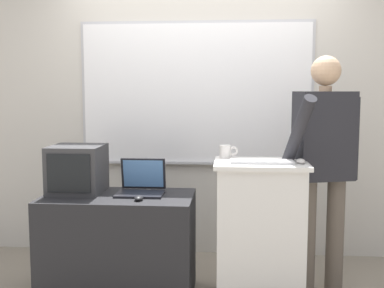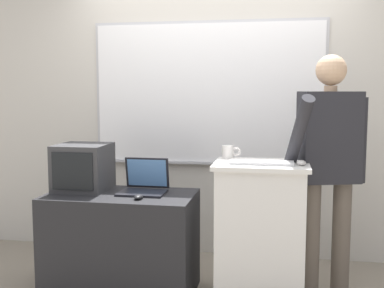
{
  "view_description": "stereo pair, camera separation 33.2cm",
  "coord_description": "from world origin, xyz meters",
  "px_view_note": "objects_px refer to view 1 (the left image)",
  "views": [
    {
      "loc": [
        0.25,
        -3.0,
        1.5
      ],
      "look_at": [
        -0.01,
        0.29,
        1.13
      ],
      "focal_mm": 45.0,
      "sensor_mm": 36.0,
      "label": 1
    },
    {
      "loc": [
        0.58,
        -2.96,
        1.5
      ],
      "look_at": [
        -0.01,
        0.29,
        1.13
      ],
      "focal_mm": 45.0,
      "sensor_mm": 36.0,
      "label": 2
    }
  ],
  "objects_px": {
    "lectern_podium": "(260,232)",
    "side_desk": "(119,246)",
    "computer_mouse_by_laptop": "(139,198)",
    "coffee_mug": "(226,151)",
    "person_presenter": "(323,158)",
    "computer_mouse_by_keyboard": "(301,161)",
    "wireless_keyboard": "(262,162)",
    "laptop": "(142,184)",
    "crt_monitor": "(77,169)"
  },
  "relations": [
    {
      "from": "computer_mouse_by_laptop",
      "to": "crt_monitor",
      "type": "height_order",
      "value": "crt_monitor"
    },
    {
      "from": "side_desk",
      "to": "wireless_keyboard",
      "type": "distance_m",
      "value": 1.2
    },
    {
      "from": "side_desk",
      "to": "computer_mouse_by_keyboard",
      "type": "distance_m",
      "value": 1.43
    },
    {
      "from": "laptop",
      "to": "wireless_keyboard",
      "type": "xyz_separation_m",
      "value": [
        0.86,
        -0.16,
        0.2
      ]
    },
    {
      "from": "computer_mouse_by_laptop",
      "to": "coffee_mug",
      "type": "bearing_deg",
      "value": 27.78
    },
    {
      "from": "laptop",
      "to": "crt_monitor",
      "type": "relative_size",
      "value": 0.87
    },
    {
      "from": "person_presenter",
      "to": "side_desk",
      "type": "bearing_deg",
      "value": 170.79
    },
    {
      "from": "wireless_keyboard",
      "to": "computer_mouse_by_laptop",
      "type": "bearing_deg",
      "value": -174.73
    },
    {
      "from": "computer_mouse_by_keyboard",
      "to": "coffee_mug",
      "type": "relative_size",
      "value": 0.72
    },
    {
      "from": "wireless_keyboard",
      "to": "crt_monitor",
      "type": "distance_m",
      "value": 1.35
    },
    {
      "from": "side_desk",
      "to": "crt_monitor",
      "type": "height_order",
      "value": "crt_monitor"
    },
    {
      "from": "side_desk",
      "to": "crt_monitor",
      "type": "xyz_separation_m",
      "value": [
        -0.32,
        0.08,
        0.55
      ]
    },
    {
      "from": "lectern_podium",
      "to": "laptop",
      "type": "bearing_deg",
      "value": 173.65
    },
    {
      "from": "crt_monitor",
      "to": "wireless_keyboard",
      "type": "bearing_deg",
      "value": -6.43
    },
    {
      "from": "computer_mouse_by_laptop",
      "to": "coffee_mug",
      "type": "xyz_separation_m",
      "value": [
        0.59,
        0.31,
        0.29
      ]
    },
    {
      "from": "laptop",
      "to": "computer_mouse_by_keyboard",
      "type": "bearing_deg",
      "value": -8.08
    },
    {
      "from": "wireless_keyboard",
      "to": "computer_mouse_by_keyboard",
      "type": "bearing_deg",
      "value": -0.54
    },
    {
      "from": "side_desk",
      "to": "laptop",
      "type": "bearing_deg",
      "value": 29.42
    },
    {
      "from": "person_presenter",
      "to": "laptop",
      "type": "height_order",
      "value": "person_presenter"
    },
    {
      "from": "wireless_keyboard",
      "to": "computer_mouse_by_laptop",
      "type": "relative_size",
      "value": 4.26
    },
    {
      "from": "computer_mouse_by_laptop",
      "to": "computer_mouse_by_keyboard",
      "type": "distance_m",
      "value": 1.13
    },
    {
      "from": "side_desk",
      "to": "wireless_keyboard",
      "type": "xyz_separation_m",
      "value": [
        1.02,
        -0.07,
        0.64
      ]
    },
    {
      "from": "person_presenter",
      "to": "crt_monitor",
      "type": "relative_size",
      "value": 4.46
    },
    {
      "from": "computer_mouse_by_laptop",
      "to": "computer_mouse_by_keyboard",
      "type": "relative_size",
      "value": 1.0
    },
    {
      "from": "person_presenter",
      "to": "computer_mouse_by_keyboard",
      "type": "relative_size",
      "value": 17.4
    },
    {
      "from": "computer_mouse_by_laptop",
      "to": "side_desk",
      "type": "bearing_deg",
      "value": 140.92
    },
    {
      "from": "person_presenter",
      "to": "computer_mouse_by_laptop",
      "type": "height_order",
      "value": "person_presenter"
    },
    {
      "from": "computer_mouse_by_keyboard",
      "to": "crt_monitor",
      "type": "xyz_separation_m",
      "value": [
        -1.6,
        0.15,
        -0.1
      ]
    },
    {
      "from": "person_presenter",
      "to": "computer_mouse_by_keyboard",
      "type": "bearing_deg",
      "value": -144.85
    },
    {
      "from": "person_presenter",
      "to": "wireless_keyboard",
      "type": "xyz_separation_m",
      "value": [
        -0.46,
        -0.24,
        0.0
      ]
    },
    {
      "from": "wireless_keyboard",
      "to": "crt_monitor",
      "type": "height_order",
      "value": "crt_monitor"
    },
    {
      "from": "computer_mouse_by_keyboard",
      "to": "crt_monitor",
      "type": "relative_size",
      "value": 0.26
    },
    {
      "from": "crt_monitor",
      "to": "computer_mouse_by_laptop",
      "type": "bearing_deg",
      "value": -24.5
    },
    {
      "from": "lectern_podium",
      "to": "wireless_keyboard",
      "type": "bearing_deg",
      "value": -86.48
    },
    {
      "from": "person_presenter",
      "to": "wireless_keyboard",
      "type": "distance_m",
      "value": 0.52
    },
    {
      "from": "lectern_podium",
      "to": "side_desk",
      "type": "bearing_deg",
      "value": 179.58
    },
    {
      "from": "computer_mouse_by_keyboard",
      "to": "coffee_mug",
      "type": "bearing_deg",
      "value": 154.9
    },
    {
      "from": "computer_mouse_by_laptop",
      "to": "crt_monitor",
      "type": "relative_size",
      "value": 0.26
    },
    {
      "from": "laptop",
      "to": "wireless_keyboard",
      "type": "height_order",
      "value": "wireless_keyboard"
    },
    {
      "from": "person_presenter",
      "to": "crt_monitor",
      "type": "distance_m",
      "value": 1.8
    },
    {
      "from": "lectern_podium",
      "to": "wireless_keyboard",
      "type": "xyz_separation_m",
      "value": [
        0.0,
        -0.06,
        0.51
      ]
    },
    {
      "from": "lectern_podium",
      "to": "wireless_keyboard",
      "type": "distance_m",
      "value": 0.51
    },
    {
      "from": "lectern_podium",
      "to": "coffee_mug",
      "type": "xyz_separation_m",
      "value": [
        -0.24,
        0.17,
        0.55
      ]
    },
    {
      "from": "computer_mouse_by_keyboard",
      "to": "coffee_mug",
      "type": "xyz_separation_m",
      "value": [
        -0.51,
        0.24,
        0.03
      ]
    },
    {
      "from": "lectern_podium",
      "to": "side_desk",
      "type": "relative_size",
      "value": 0.93
    },
    {
      "from": "person_presenter",
      "to": "wireless_keyboard",
      "type": "height_order",
      "value": "person_presenter"
    },
    {
      "from": "side_desk",
      "to": "coffee_mug",
      "type": "xyz_separation_m",
      "value": [
        0.77,
        0.17,
        0.68
      ]
    },
    {
      "from": "person_presenter",
      "to": "computer_mouse_by_laptop",
      "type": "bearing_deg",
      "value": 177.94
    },
    {
      "from": "laptop",
      "to": "wireless_keyboard",
      "type": "distance_m",
      "value": 0.9
    },
    {
      "from": "crt_monitor",
      "to": "computer_mouse_by_keyboard",
      "type": "bearing_deg",
      "value": -5.48
    }
  ]
}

